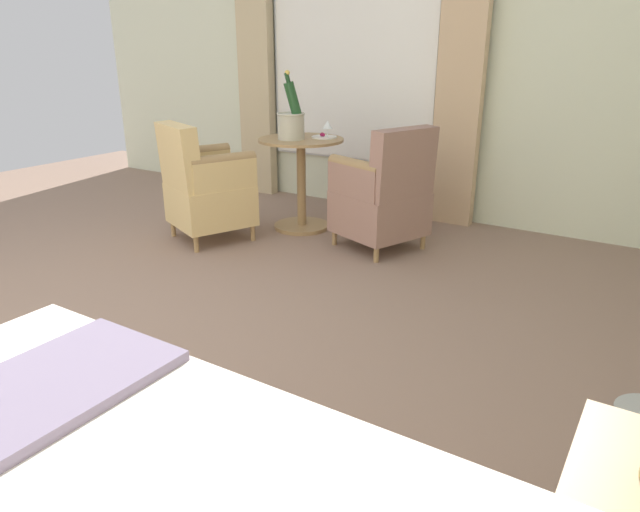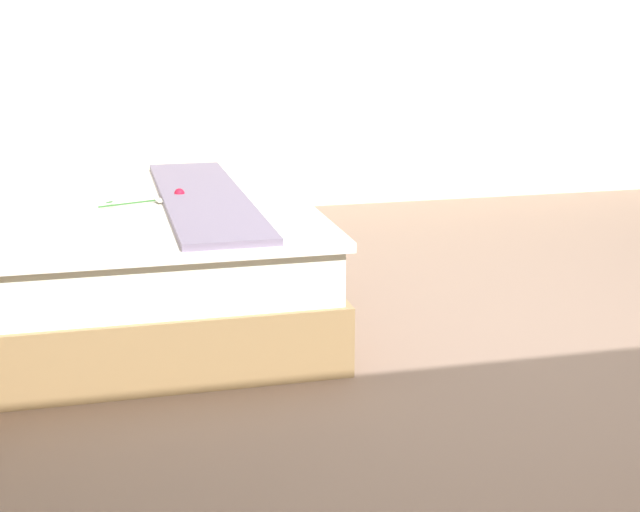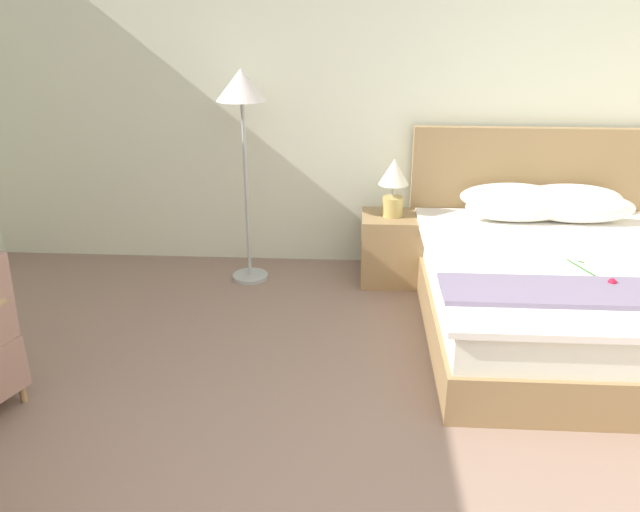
{
  "view_description": "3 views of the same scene",
  "coord_description": "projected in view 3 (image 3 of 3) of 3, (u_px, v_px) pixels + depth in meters",
  "views": [
    {
      "loc": [
        1.14,
        2.55,
        1.38
      ],
      "look_at": [
        -0.56,
        1.46,
        0.64
      ],
      "focal_mm": 32.0,
      "sensor_mm": 36.0,
      "label": 1
    },
    {
      "loc": [
        -2.99,
        1.77,
        1.4
      ],
      "look_at": [
        -0.44,
        1.13,
        0.68
      ],
      "focal_mm": 50.0,
      "sensor_mm": 36.0,
      "label": 2
    },
    {
      "loc": [
        -0.31,
        -1.86,
        2.06
      ],
      "look_at": [
        -0.51,
        1.35,
        0.73
      ],
      "focal_mm": 35.0,
      "sensor_mm": 36.0,
      "label": 3
    }
  ],
  "objects": [
    {
      "name": "bedside_lamp",
      "position": [
        394.0,
        181.0,
        4.64
      ],
      "size": [
        0.23,
        0.23,
        0.44
      ],
      "color": "tan",
      "rests_on": "nightstand"
    },
    {
      "name": "nightstand",
      "position": [
        391.0,
        248.0,
        4.84
      ],
      "size": [
        0.48,
        0.43,
        0.54
      ],
      "color": "#9D7B4F",
      "rests_on": "ground"
    },
    {
      "name": "wall_headboard_side",
      "position": [
        399.0,
        84.0,
        4.8
      ],
      "size": [
        6.9,
        0.12,
        2.91
      ],
      "color": "silver",
      "rests_on": "ground"
    },
    {
      "name": "floor_lamp_brass",
      "position": [
        242.0,
        103.0,
        4.45
      ],
      "size": [
        0.37,
        0.37,
        1.61
      ],
      "color": "#ADB1AF",
      "rests_on": "ground"
    },
    {
      "name": "bed",
      "position": [
        565.0,
        282.0,
        4.12
      ],
      "size": [
        1.93,
        2.17,
        1.16
      ],
      "color": "#9D7B4F",
      "rests_on": "ground"
    }
  ]
}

